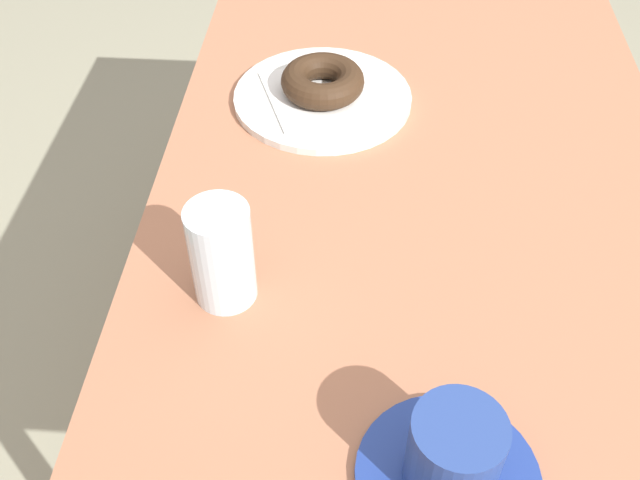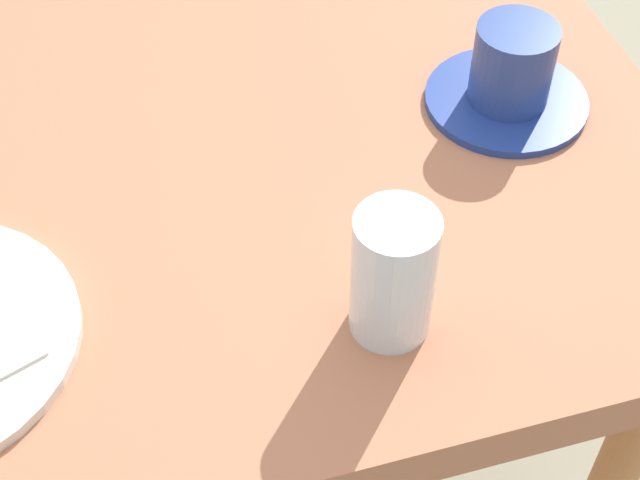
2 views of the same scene
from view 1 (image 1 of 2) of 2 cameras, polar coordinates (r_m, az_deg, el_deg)
name	(u,v)px [view 1 (image 1 of 2)]	position (r m, az deg, el deg)	size (l,w,h in m)	color
ground_plane	(384,405)	(1.50, 5.06, -12.77)	(6.00, 6.00, 0.00)	gray
table	(413,159)	(1.02, 7.32, 6.35)	(1.30, 0.63, 0.70)	#A66A4C
plate_chocolate_ring	(323,97)	(0.99, 0.21, 11.12)	(0.24, 0.24, 0.01)	silver
napkin_chocolate_ring	(323,93)	(0.99, 0.21, 11.43)	(0.14, 0.14, 0.00)	white
donut_chocolate_ring	(323,81)	(0.98, 0.21, 12.37)	(0.11, 0.11, 0.04)	#362415
water_glass	(222,255)	(0.71, -7.72, -1.15)	(0.06, 0.06, 0.11)	silver
coffee_cup	(452,459)	(0.61, 10.35, -16.57)	(0.15, 0.15, 0.09)	navy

